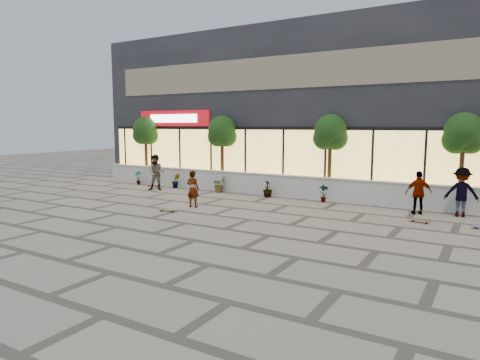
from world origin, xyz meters
The scene contains 19 objects.
ground centered at (0.00, 0.00, 0.00)m, with size 80.00×80.00×0.00m, color gray.
planter_wall centered at (0.00, 7.00, 0.52)m, with size 22.00×0.42×1.04m.
retail_building centered at (0.00, 12.49, 4.25)m, with size 24.00×9.17×8.50m.
shrub_a centered at (-8.50, 6.45, 0.41)m, with size 0.43×0.29×0.81m, color #113813.
shrub_b centered at (-5.70, 6.45, 0.41)m, with size 0.45×0.36×0.81m, color #113813.
shrub_c centered at (-2.90, 6.45, 0.41)m, with size 0.73×0.63×0.81m, color #113813.
shrub_d centered at (-0.10, 6.45, 0.41)m, with size 0.45×0.45×0.81m, color #113813.
shrub_e centered at (2.70, 6.45, 0.41)m, with size 0.43×0.29×0.81m, color #113813.
tree_west centered at (-9.00, 7.70, 2.99)m, with size 1.60×1.50×3.92m.
tree_midwest centered at (-3.50, 7.70, 2.99)m, with size 1.60×1.50×3.92m.
tree_mideast centered at (2.50, 7.70, 2.99)m, with size 1.60×1.50×3.92m.
tree_east centered at (8.00, 7.70, 2.99)m, with size 1.60×1.50×3.92m.
skater_center centered at (-1.58, 2.53, 0.77)m, with size 0.56×0.37×1.53m, color white.
skater_left centered at (-6.06, 5.31, 0.94)m, with size 0.91×0.71×1.88m, color #8B795A.
skater_right_near centered at (6.72, 5.81, 0.84)m, with size 0.98×0.41×1.67m, color silver.
skater_right_far centered at (8.14, 6.19, 0.92)m, with size 1.19×0.69×1.85m, color maroon.
skateboard_center centered at (-1.89, 1.24, 0.08)m, with size 0.82×0.36×0.10m.
skateboard_left centered at (-7.13, 6.20, 0.09)m, with size 0.87×0.32×0.10m.
skateboard_right_near centered at (7.00, 4.30, 0.07)m, with size 0.76×0.34×0.09m.
Camera 1 is at (9.12, -11.55, 3.39)m, focal length 32.00 mm.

